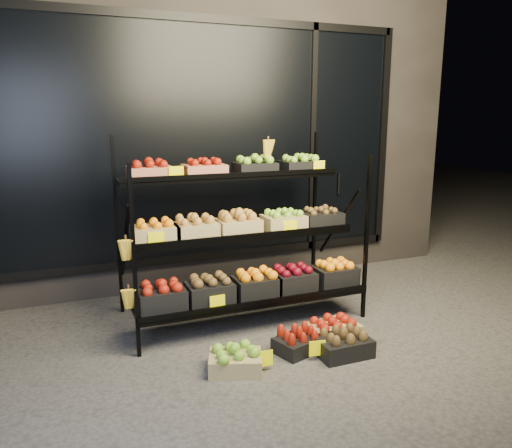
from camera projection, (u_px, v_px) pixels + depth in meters
name	position (u px, v px, depth m)	size (l,w,h in m)	color
ground	(269.00, 343.00, 4.09)	(24.00, 24.00, 0.00)	#514F4C
building	(185.00, 122.00, 6.05)	(6.00, 2.08, 3.50)	#2D2826
display_rack	(242.00, 235.00, 4.46)	(2.18, 1.02, 1.72)	black
tag_floor_a	(264.00, 364.00, 3.64)	(0.13, 0.01, 0.12)	#FFF600
tag_floor_b	(317.00, 353.00, 3.80)	(0.13, 0.01, 0.12)	#FFF600
floor_crate_left	(235.00, 359.00, 3.63)	(0.45, 0.39, 0.19)	tan
floor_crate_midleft	(298.00, 341.00, 3.93)	(0.41, 0.35, 0.19)	black
floor_crate_midright	(333.00, 329.00, 4.13)	(0.44, 0.35, 0.20)	tan
floor_crate_right	(343.00, 343.00, 3.88)	(0.41, 0.31, 0.21)	black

